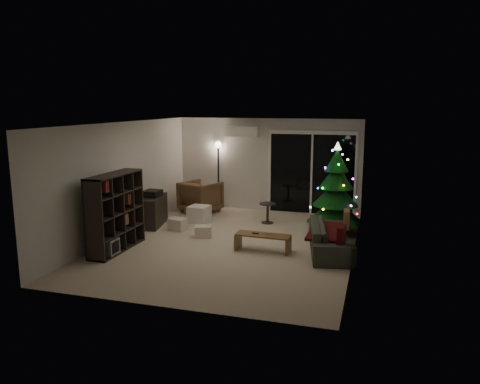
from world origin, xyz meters
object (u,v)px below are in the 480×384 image
object	(u,v)px
armchair	(201,197)
coffee_table	(263,243)
bookshelf	(107,212)
sofa	(331,238)
media_cabinet	(153,211)
christmas_tree	(336,188)

from	to	relation	value
armchair	coffee_table	distance (m)	3.71
bookshelf	sofa	xyz separation A→B (m)	(4.30, 1.09, -0.48)
bookshelf	armchair	world-z (taller)	bookshelf
armchair	sofa	xyz separation A→B (m)	(3.71, -2.47, -0.13)
media_cabinet	coffee_table	distance (m)	3.24
media_cabinet	sofa	world-z (taller)	media_cabinet
media_cabinet	coffee_table	xyz separation A→B (m)	(3.01, -1.19, -0.18)
media_cabinet	armchair	world-z (taller)	armchair
media_cabinet	sofa	bearing A→B (deg)	-22.53
bookshelf	armchair	bearing A→B (deg)	79.76
coffee_table	sofa	bearing A→B (deg)	17.60
sofa	coffee_table	distance (m)	1.34
christmas_tree	media_cabinet	bearing A→B (deg)	-171.22
coffee_table	christmas_tree	distance (m)	2.37
sofa	coffee_table	xyz separation A→B (m)	(-1.29, -0.33, -0.12)
bookshelf	christmas_tree	xyz separation A→B (m)	(4.24, 2.60, 0.25)
coffee_table	christmas_tree	bearing A→B (deg)	59.39
media_cabinet	armchair	xyz separation A→B (m)	(0.59, 1.61, 0.07)
armchair	christmas_tree	world-z (taller)	christmas_tree
bookshelf	sofa	world-z (taller)	bookshelf
sofa	armchair	bearing A→B (deg)	46.03
bookshelf	coffee_table	distance (m)	3.16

